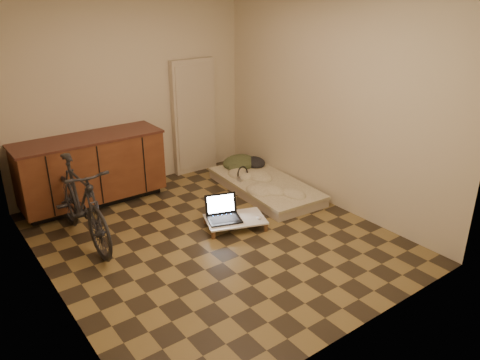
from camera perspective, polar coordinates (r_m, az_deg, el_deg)
room_shell at (r=4.89m, az=-3.56°, el=6.38°), size 3.50×4.00×2.60m
cabinets at (r=6.32m, az=-17.66°, el=1.18°), size 1.84×0.62×0.91m
appliance_panel at (r=7.08m, az=-5.65°, el=7.67°), size 0.70×0.10×1.70m
bicycle at (r=5.37m, az=-18.89°, el=-2.13°), size 0.50×1.63×1.05m
futon at (r=6.53m, az=3.08°, el=-0.75°), size 0.96×1.80×0.15m
clothing_pile at (r=7.04m, az=0.42°, el=2.66°), size 0.59×0.50×0.22m
headphones at (r=6.55m, az=0.34°, el=0.81°), size 0.29×0.28×0.16m
lap_desk at (r=5.56m, az=-0.58°, el=-4.84°), size 0.80×0.65×0.11m
laptop at (r=5.53m, az=-2.06°, el=-4.20°), size 0.47×0.45×0.26m
mouse at (r=5.55m, az=2.32°, el=-4.57°), size 0.09×0.10×0.03m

